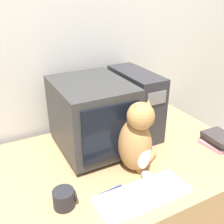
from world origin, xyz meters
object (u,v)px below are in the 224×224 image
Objects in this scene: cat at (137,141)px; mug at (64,198)px; crt_monitor at (92,115)px; book_stack at (218,140)px; computer_tower at (135,103)px; pen at (109,191)px; keyboard at (143,195)px.

cat is 0.43m from mug.
book_stack is (0.66, -0.34, -0.17)m from crt_monitor.
cat is at bearing -120.85° from computer_tower.
crt_monitor is 0.44m from pen.
mug reaches higher than pen.
keyboard is 2.40× the size of book_stack.
book_stack is at bearing 3.50° from pen.
keyboard is 1.13× the size of cat.
pen is (-0.12, 0.10, -0.01)m from keyboard.
computer_tower is 0.41m from cat.
keyboard is at bearing -118.28° from computer_tower.
book_stack is 0.96m from mug.
mug is (-0.21, 0.01, 0.04)m from pen.
keyboard is at bearing -120.29° from cat.
keyboard is 0.26m from cat.
computer_tower is 2.34× the size of book_stack.
pen is (-0.20, -0.08, -0.17)m from cat.
mug is (-0.33, 0.11, 0.03)m from keyboard.
computer_tower reaches higher than pen.
book_stack is at bearing 2.09° from mug.
computer_tower reaches higher than keyboard.
book_stack is (0.35, -0.38, -0.16)m from computer_tower.
mug is at bearing -145.72° from computer_tower.
keyboard reaches higher than pen.
cat is 0.57m from book_stack.
crt_monitor is at bearing 102.86° from cat.
keyboard is 0.65m from book_stack.
mug is (-0.61, -0.42, -0.16)m from computer_tower.
pen is (-0.40, -0.43, -0.20)m from computer_tower.
keyboard is at bearing -86.45° from crt_monitor.
crt_monitor is 4.80× the size of mug.
computer_tower is (0.32, 0.05, -0.01)m from crt_monitor.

